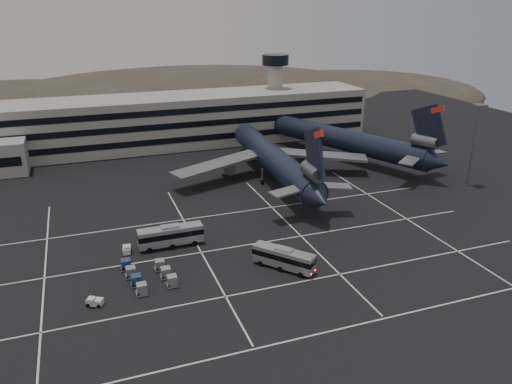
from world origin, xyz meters
TOP-DOWN VIEW (x-y plane):
  - ground at (0.00, 0.00)m, footprint 260.00×260.00m
  - lane_markings at (0.95, 0.72)m, footprint 90.00×55.62m
  - terminal at (-2.95, 71.14)m, footprint 125.00×26.00m
  - hills at (17.99, 170.00)m, footprint 352.00×180.00m
  - lightpole_right at (58.00, 15.00)m, footprint 2.40×2.40m
  - trijet_main at (18.25, 32.70)m, footprint 47.40×57.65m
  - trijet_far at (42.17, 41.39)m, footprint 29.44×55.23m
  - bus_near at (4.66, -5.50)m, footprint 8.14×9.17m
  - bus_far at (-10.22, 7.87)m, footprint 10.85×2.82m
  - tug_a at (-17.50, 7.91)m, footprint 1.66×2.45m
  - tug_b at (-23.19, -6.05)m, footprint 2.45×2.09m
  - uld_cluster at (-15.53, -1.70)m, footprint 7.74×10.17m

SIDE VIEW (x-z plane):
  - hills at x=17.99m, z-range -34.07..9.93m
  - ground at x=0.00m, z-range 0.00..0.00m
  - lane_markings at x=0.95m, z-range 0.00..0.01m
  - tug_b at x=-23.19m, z-range -0.08..1.28m
  - tug_a at x=-17.50m, z-range -0.08..1.39m
  - uld_cluster at x=-15.53m, z-range -0.02..1.64m
  - bus_near at x=4.66m, z-range 0.17..3.69m
  - bus_far at x=-10.22m, z-range 0.18..4.01m
  - trijet_main at x=18.25m, z-range -3.79..14.29m
  - trijet_far at x=42.17m, z-range -3.61..14.47m
  - terminal at x=-2.95m, z-range -5.07..18.93m
  - lightpole_right at x=58.00m, z-range 2.68..20.95m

